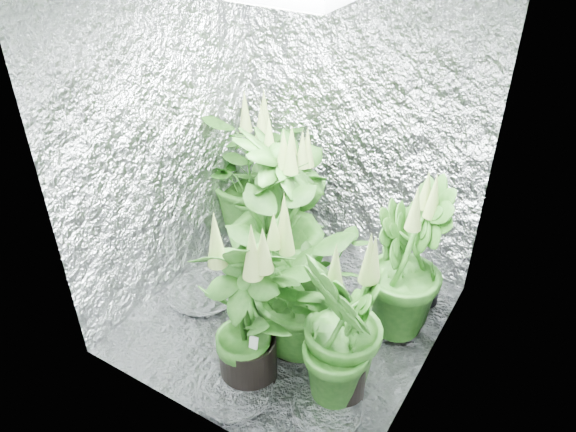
# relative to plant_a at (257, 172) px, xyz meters

# --- Properties ---
(ground) EXTENTS (1.60, 1.60, 0.00)m
(ground) POSITION_rel_plant_a_xyz_m (0.64, -0.64, -0.49)
(ground) COLOR silver
(ground) RESTS_ON ground
(walls) EXTENTS (1.62, 1.62, 2.00)m
(walls) POSITION_rel_plant_a_xyz_m (0.64, -0.64, 0.51)
(walls) COLOR silver
(walls) RESTS_ON ground
(plant_a) EXTENTS (1.08, 1.08, 1.03)m
(plant_a) POSITION_rel_plant_a_xyz_m (0.00, 0.00, 0.00)
(plant_a) COLOR black
(plant_a) RESTS_ON ground
(plant_b) EXTENTS (0.59, 0.59, 0.96)m
(plant_b) POSITION_rel_plant_a_xyz_m (0.40, -0.15, -0.05)
(plant_b) COLOR black
(plant_b) RESTS_ON ground
(plant_c) EXTENTS (0.57, 0.57, 0.99)m
(plant_c) POSITION_rel_plant_a_xyz_m (1.21, -0.35, -0.03)
(plant_c) COLOR black
(plant_c) RESTS_ON ground
(plant_d) EXTENTS (0.79, 0.79, 1.11)m
(plant_d) POSITION_rel_plant_a_xyz_m (0.44, -0.46, 0.03)
(plant_d) COLOR black
(plant_d) RESTS_ON ground
(plant_e) EXTENTS (0.97, 0.97, 0.91)m
(plant_e) POSITION_rel_plant_a_xyz_m (0.78, -0.81, -0.06)
(plant_e) COLOR black
(plant_e) RESTS_ON ground
(plant_f) EXTENTS (0.66, 0.66, 1.01)m
(plant_f) POSITION_rel_plant_a_xyz_m (0.69, -1.11, -0.04)
(plant_f) COLOR black
(plant_f) RESTS_ON ground
(plant_g) EXTENTS (0.65, 0.65, 0.96)m
(plant_g) POSITION_rel_plant_a_xyz_m (1.14, -0.97, -0.05)
(plant_g) COLOR black
(plant_g) RESTS_ON ground
(circulation_fan) EXTENTS (0.17, 0.28, 0.34)m
(circulation_fan) POSITION_rel_plant_a_xyz_m (1.25, -0.09, -0.35)
(circulation_fan) COLOR black
(circulation_fan) RESTS_ON ground
(plant_label) EXTENTS (0.05, 0.03, 0.07)m
(plant_label) POSITION_rel_plant_a_xyz_m (0.75, -1.14, -0.19)
(plant_label) COLOR white
(plant_label) RESTS_ON plant_f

